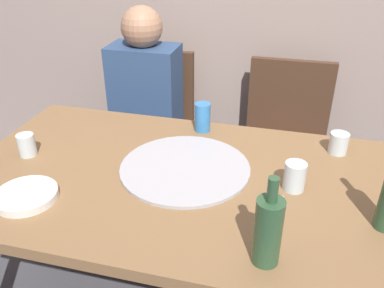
# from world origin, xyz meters

# --- Properties ---
(dining_table) EXTENTS (1.54, 0.89, 0.75)m
(dining_table) POSITION_xyz_m (0.00, 0.00, 0.67)
(dining_table) COLOR olive
(dining_table) RESTS_ON ground_plane
(pizza_tray) EXTENTS (0.47, 0.47, 0.01)m
(pizza_tray) POSITION_xyz_m (0.01, 0.05, 0.76)
(pizza_tray) COLOR #ADADB2
(pizza_tray) RESTS_ON dining_table
(beer_bottle) EXTENTS (0.07, 0.07, 0.26)m
(beer_bottle) POSITION_xyz_m (0.33, -0.33, 0.85)
(beer_bottle) COLOR #2D5133
(beer_bottle) RESTS_ON dining_table
(tumbler_near) EXTENTS (0.07, 0.07, 0.10)m
(tumbler_near) POSITION_xyz_m (0.39, 0.02, 0.80)
(tumbler_near) COLOR silver
(tumbler_near) RESTS_ON dining_table
(tumbler_far) EXTENTS (0.07, 0.07, 0.08)m
(tumbler_far) POSITION_xyz_m (0.54, 0.31, 0.79)
(tumbler_far) COLOR silver
(tumbler_far) RESTS_ON dining_table
(wine_glass) EXTENTS (0.06, 0.06, 0.09)m
(wine_glass) POSITION_xyz_m (-0.59, -0.00, 0.79)
(wine_glass) COLOR silver
(wine_glass) RESTS_ON dining_table
(soda_can) EXTENTS (0.07, 0.07, 0.12)m
(soda_can) POSITION_xyz_m (-0.00, 0.36, 0.81)
(soda_can) COLOR #337AC1
(soda_can) RESTS_ON dining_table
(plate_stack) EXTENTS (0.20, 0.20, 0.03)m
(plate_stack) POSITION_xyz_m (-0.44, -0.25, 0.76)
(plate_stack) COLOR white
(plate_stack) RESTS_ON dining_table
(table_knife) EXTENTS (0.03, 0.22, 0.01)m
(table_knife) POSITION_xyz_m (0.35, -0.14, 0.75)
(table_knife) COLOR #B7B7BC
(table_knife) RESTS_ON dining_table
(chair_left) EXTENTS (0.44, 0.44, 0.90)m
(chair_left) POSITION_xyz_m (-0.41, 0.85, 0.51)
(chair_left) COLOR #472D1E
(chair_left) RESTS_ON ground_plane
(chair_right) EXTENTS (0.44, 0.44, 0.90)m
(chair_right) POSITION_xyz_m (0.34, 0.85, 0.51)
(chair_right) COLOR #472D1E
(chair_right) RESTS_ON ground_plane
(guest_in_sweater) EXTENTS (0.36, 0.56, 1.17)m
(guest_in_sweater) POSITION_xyz_m (-0.41, 0.69, 0.64)
(guest_in_sweater) COLOR navy
(guest_in_sweater) RESTS_ON ground_plane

